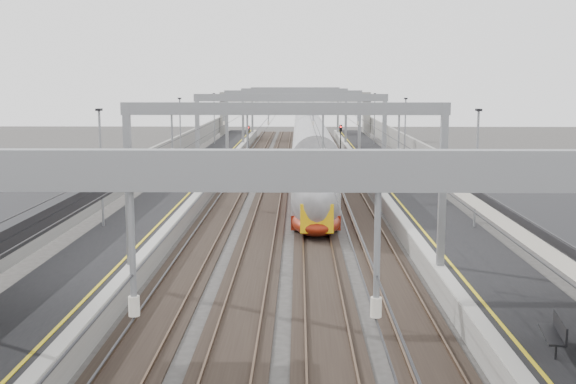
{
  "coord_description": "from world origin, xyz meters",
  "views": [
    {
      "loc": [
        0.54,
        -6.6,
        8.4
      ],
      "look_at": [
        0.0,
        29.68,
        2.85
      ],
      "focal_mm": 45.0,
      "sensor_mm": 36.0,
      "label": 1
    }
  ],
  "objects_px": {
    "signal_green": "(248,135)",
    "train": "(310,157)",
    "overbridge": "(295,103)",
    "bench": "(556,331)"
  },
  "relations": [
    {
      "from": "signal_green",
      "to": "train",
      "type": "bearing_deg",
      "value": -72.63
    },
    {
      "from": "bench",
      "to": "overbridge",
      "type": "bearing_deg",
      "value": 95.04
    },
    {
      "from": "train",
      "to": "bench",
      "type": "height_order",
      "value": "train"
    },
    {
      "from": "overbridge",
      "to": "bench",
      "type": "height_order",
      "value": "overbridge"
    },
    {
      "from": "overbridge",
      "to": "signal_green",
      "type": "relative_size",
      "value": 6.33
    },
    {
      "from": "train",
      "to": "overbridge",
      "type": "bearing_deg",
      "value": 91.86
    },
    {
      "from": "signal_green",
      "to": "overbridge",
      "type": "bearing_deg",
      "value": 78.1
    },
    {
      "from": "bench",
      "to": "signal_green",
      "type": "height_order",
      "value": "signal_green"
    },
    {
      "from": "bench",
      "to": "signal_green",
      "type": "distance_m",
      "value": 63.95
    },
    {
      "from": "overbridge",
      "to": "signal_green",
      "type": "distance_m",
      "value": 25.37
    }
  ]
}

